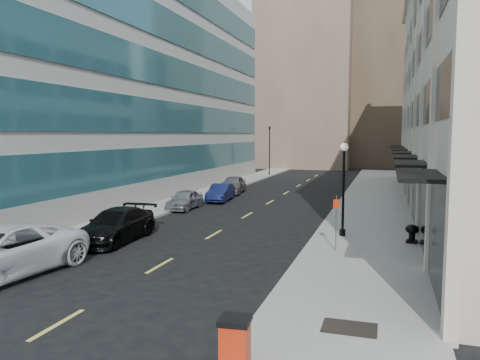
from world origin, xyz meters
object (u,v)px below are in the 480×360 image
Objects in this scene: traffic_signal at (270,129)px; lamppost at (344,180)px; trash_bin at (235,340)px; urn_planter at (412,232)px; car_silver_sedan at (185,200)px; car_grey_sedan at (233,185)px; car_blue_sedan at (220,193)px; car_black_pickup at (116,225)px; sign_post at (336,215)px.

lamppost is at bearing -70.17° from traffic_signal.
trash_bin is at bearing -76.94° from traffic_signal.
lamppost is 5.50× the size of urn_planter.
car_silver_sedan is at bearing 155.43° from urn_planter.
lamppost reaches higher than trash_bin.
car_blue_sedan is at bearing -89.98° from car_grey_sedan.
car_black_pickup is 2.23× the size of sign_post.
car_silver_sedan is 3.61× the size of trash_bin.
lamppost is at bearing -29.89° from car_silver_sedan.
car_silver_sedan is 9.27m from car_grey_sedan.
lamppost is (1.00, 14.00, 2.16)m from trash_bin.
car_silver_sedan is 0.84× the size of lamppost.
traffic_signal is 1.73× the size of car_blue_sedan.
lamppost reaches higher than car_silver_sedan.
traffic_signal is at bearing 97.53° from trash_bin.
car_black_pickup is (1.53, -36.83, -4.94)m from traffic_signal.
car_blue_sedan is at bearing -85.56° from traffic_signal.
car_black_pickup is 1.14× the size of lamppost.
car_silver_sedan is 0.97× the size of car_blue_sedan.
car_silver_sedan reaches higher than urn_planter.
traffic_signal reaches higher than urn_planter.
car_silver_sedan is at bearing -88.51° from traffic_signal.
traffic_signal is at bearing 114.21° from urn_planter.
sign_post reaches higher than car_blue_sedan.
car_black_pickup is at bearing -159.72° from lamppost.
sign_post is at bearing 1.66° from car_black_pickup.
car_grey_sedan is at bearing 97.02° from sign_post.
trash_bin is at bearing -64.72° from car_silver_sedan.
car_blue_sedan is at bearing 74.51° from car_silver_sedan.
lamppost is (10.37, 3.83, 2.12)m from car_black_pickup.
lamppost is at bearing -50.95° from car_blue_sedan.
urn_planter is (13.57, 3.24, -0.11)m from car_black_pickup.
car_silver_sedan is 4.61× the size of urn_planter.
urn_planter is at bearing -65.79° from traffic_signal.
lamppost is 1.95× the size of sign_post.
trash_bin is at bearing -49.22° from car_black_pickup.
car_blue_sedan is at bearing 105.07° from trash_bin.
car_blue_sedan is 17.23m from urn_planter.
car_blue_sedan is 3.70× the size of trash_bin.
urn_planter is at bearing 11.56° from car_black_pickup.
traffic_signal is at bearing 88.98° from car_blue_sedan.
urn_planter is at bearing -55.76° from car_grey_sedan.
car_silver_sedan is 14.52m from sign_post.
car_grey_sedan reaches higher than urn_planter.
trash_bin is (9.37, -10.17, -0.04)m from car_black_pickup.
car_blue_sedan is (0.23, 14.15, -0.11)m from car_black_pickup.
car_black_pickup reaches higher than car_blue_sedan.
trash_bin is at bearing -94.08° from lamppost.
car_silver_sedan is at bearing 117.40° from sign_post.
sign_post reaches higher than car_black_pickup.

